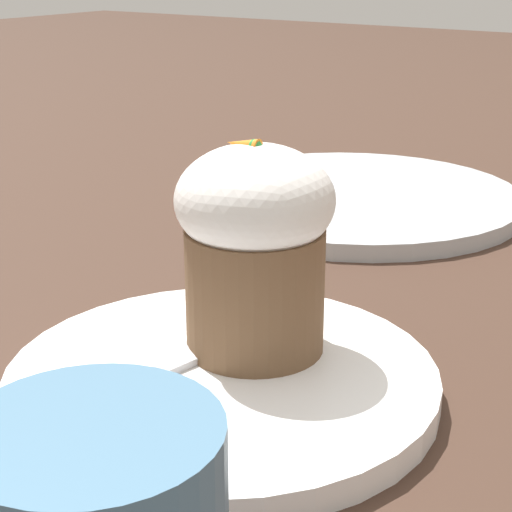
% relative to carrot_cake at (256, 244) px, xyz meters
% --- Properties ---
extents(ground_plane, '(4.00, 4.00, 0.00)m').
position_rel_carrot_cake_xyz_m(ground_plane, '(0.00, 0.03, -0.07)').
color(ground_plane, '#3D281E').
extents(dessert_plate, '(0.22, 0.22, 0.01)m').
position_rel_carrot_cake_xyz_m(dessert_plate, '(0.00, 0.03, -0.07)').
color(dessert_plate, white).
rests_on(dessert_plate, ground_plane).
extents(carrot_cake, '(0.08, 0.08, 0.11)m').
position_rel_carrot_cake_xyz_m(carrot_cake, '(0.00, 0.00, 0.00)').
color(carrot_cake, brown).
rests_on(carrot_cake, dessert_plate).
extents(spoon, '(0.05, 0.13, 0.01)m').
position_rel_carrot_cake_xyz_m(spoon, '(0.02, 0.03, -0.06)').
color(spoon, silver).
rests_on(spoon, dessert_plate).
extents(side_plate, '(0.29, 0.29, 0.01)m').
position_rel_carrot_cake_xyz_m(side_plate, '(0.11, -0.31, -0.07)').
color(side_plate, '#B2B7BC').
rests_on(side_plate, ground_plane).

